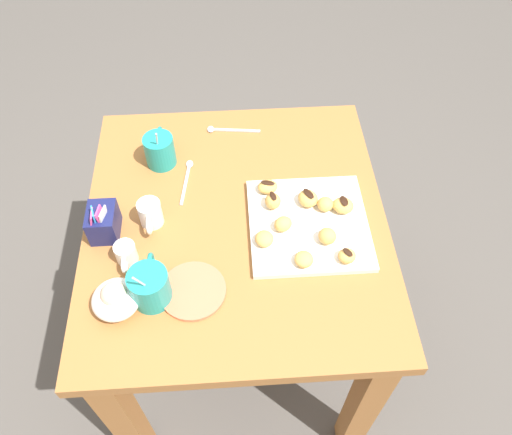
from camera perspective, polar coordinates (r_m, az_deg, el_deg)
ground_plane at (r=1.98m, az=-1.68°, el=-13.51°), size 8.00×8.00×0.00m
dining_table at (r=1.46m, az=-2.22°, el=-3.89°), size 0.86×0.79×0.75m
pastry_plate_square at (r=1.32m, az=5.71°, el=-0.75°), size 0.30×0.30×0.02m
coffee_mug_teal_left at (r=1.19m, az=-11.98°, el=-7.46°), size 0.13×0.09×0.14m
coffee_mug_teal_right at (r=1.46m, az=-10.88°, el=7.50°), size 0.12×0.08×0.14m
cream_pitcher_white at (r=1.32m, az=-11.92°, el=0.50°), size 0.10×0.06×0.07m
sugar_caddy at (r=1.33m, az=-16.87°, el=-0.50°), size 0.09×0.07×0.11m
ice_cream_bowl at (r=1.21m, az=-15.60°, el=-8.72°), size 0.11×0.11×0.08m
chocolate_sauce_pitcher at (r=1.27m, az=-14.54°, el=-3.84°), size 0.09×0.05×0.06m
saucer_coral_left at (r=1.22m, az=-7.26°, el=-8.13°), size 0.16×0.16×0.01m
loose_spoon_near_saucer at (r=1.56m, az=-3.47°, el=9.75°), size 0.04×0.16×0.01m
loose_spoon_by_plate at (r=1.44m, az=-7.87°, el=4.56°), size 0.16×0.03×0.01m
beignet_0 at (r=1.34m, az=9.50°, el=1.47°), size 0.06×0.06×0.04m
chocolate_drizzle_0 at (r=1.32m, az=9.61°, el=1.99°), size 0.04×0.02×0.00m
beignet_1 at (r=1.33m, az=7.59°, el=1.49°), size 0.06×0.06×0.04m
beignet_2 at (r=1.25m, az=9.95°, el=-4.27°), size 0.06×0.06×0.03m
chocolate_drizzle_2 at (r=1.23m, az=10.05°, el=-3.85°), size 0.03×0.03×0.00m
beignet_3 at (r=1.34m, az=5.67°, el=2.13°), size 0.07×0.07×0.04m
chocolate_drizzle_3 at (r=1.32m, az=5.73°, el=2.68°), size 0.04×0.03×0.00m
beignet_4 at (r=1.36m, az=1.16°, el=3.44°), size 0.05×0.06×0.03m
chocolate_drizzle_4 at (r=1.35m, az=1.17°, el=3.90°), size 0.03×0.04×0.00m
beignet_5 at (r=1.27m, az=7.80°, el=-2.08°), size 0.06×0.06×0.04m
beignet_6 at (r=1.28m, az=2.87°, el=-0.73°), size 0.06×0.06×0.04m
beignet_7 at (r=1.23m, az=5.19°, el=-4.68°), size 0.06×0.06×0.03m
beignet_8 at (r=1.25m, az=0.75°, el=-2.40°), size 0.05×0.05×0.03m
beignet_9 at (r=1.32m, az=1.73°, el=1.83°), size 0.05×0.05×0.04m
chocolate_drizzle_9 at (r=1.31m, az=1.76°, el=2.43°), size 0.03×0.02×0.00m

